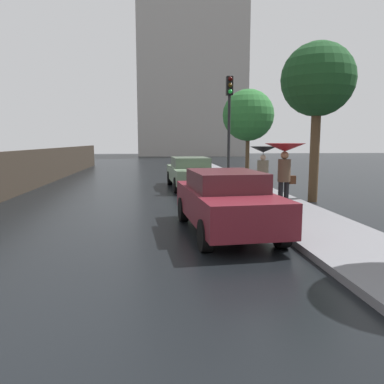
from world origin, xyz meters
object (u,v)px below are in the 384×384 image
at_px(street_tree_mid, 248,115).
at_px(pedestrian_with_umbrella_near, 285,156).
at_px(street_tree_far, 318,81).
at_px(car_green_mid_road, 191,172).
at_px(car_maroon_near_kerb, 226,201).
at_px(traffic_light, 229,112).
at_px(pedestrian_with_umbrella_far, 263,159).

bearing_deg(street_tree_mid, pedestrian_with_umbrella_near, -99.18).
distance_m(street_tree_mid, street_tree_far, 10.21).
bearing_deg(pedestrian_with_umbrella_near, street_tree_far, 44.00).
bearing_deg(car_green_mid_road, car_maroon_near_kerb, -92.86).
xyz_separation_m(traffic_light, street_tree_mid, (2.64, 7.41, 0.39)).
relative_size(traffic_light, street_tree_mid, 0.87).
xyz_separation_m(car_maroon_near_kerb, street_tree_far, (3.92, 4.14, 3.41)).
height_order(pedestrian_with_umbrella_far, street_tree_mid, street_tree_mid).
xyz_separation_m(pedestrian_with_umbrella_far, traffic_light, (-0.67, 2.73, 1.81)).
distance_m(traffic_light, street_tree_mid, 7.88).
bearing_deg(pedestrian_with_umbrella_far, car_maroon_near_kerb, -118.85).
height_order(car_maroon_near_kerb, pedestrian_with_umbrella_near, pedestrian_with_umbrella_near).
bearing_deg(street_tree_far, street_tree_mid, 89.20).
relative_size(pedestrian_with_umbrella_far, traffic_light, 0.39).
bearing_deg(pedestrian_with_umbrella_near, traffic_light, 90.80).
xyz_separation_m(pedestrian_with_umbrella_near, traffic_light, (-0.63, 5.04, 1.60)).
bearing_deg(traffic_light, pedestrian_with_umbrella_far, -76.10).
bearing_deg(pedestrian_with_umbrella_near, car_green_mid_road, 101.58).
distance_m(car_green_mid_road, street_tree_far, 6.74).
bearing_deg(traffic_light, pedestrian_with_umbrella_near, -82.84).
height_order(car_maroon_near_kerb, street_tree_far, street_tree_far).
height_order(street_tree_mid, street_tree_far, street_tree_far).
relative_size(car_green_mid_road, street_tree_mid, 0.89).
height_order(car_maroon_near_kerb, car_green_mid_road, car_maroon_near_kerb).
bearing_deg(car_green_mid_road, pedestrian_with_umbrella_near, -75.24).
bearing_deg(street_tree_mid, street_tree_far, -90.80).
height_order(pedestrian_with_umbrella_near, traffic_light, traffic_light).
bearing_deg(car_maroon_near_kerb, pedestrian_with_umbrella_far, 58.95).
distance_m(pedestrian_with_umbrella_far, street_tree_far, 3.23).
xyz_separation_m(car_green_mid_road, street_tree_mid, (4.11, 5.97, 2.97)).
bearing_deg(car_maroon_near_kerb, traffic_light, 73.89).
height_order(car_green_mid_road, street_tree_far, street_tree_far).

